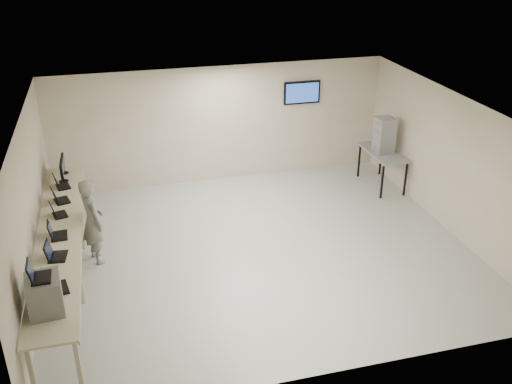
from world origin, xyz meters
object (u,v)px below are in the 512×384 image
object	(u,v)px
soldier	(93,221)
side_table	(383,154)
equipment_box	(45,295)
workbench	(60,236)

from	to	relation	value
soldier	side_table	distance (m)	6.85
soldier	side_table	bearing A→B (deg)	-96.85
equipment_box	side_table	world-z (taller)	equipment_box
workbench	side_table	world-z (taller)	workbench
workbench	soldier	distance (m)	0.69
soldier	side_table	world-z (taller)	soldier
equipment_box	workbench	bearing A→B (deg)	82.22
soldier	side_table	xyz separation A→B (m)	(6.64, 1.67, -0.02)
side_table	equipment_box	bearing A→B (deg)	-149.14
equipment_box	side_table	distance (m)	8.45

